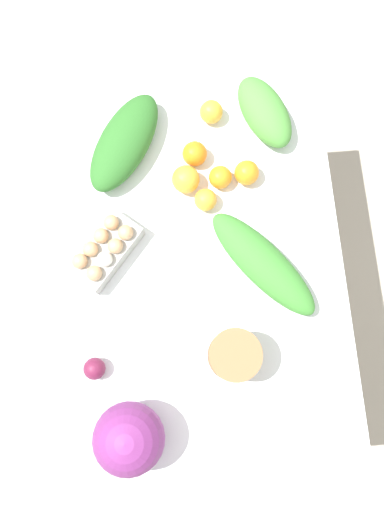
# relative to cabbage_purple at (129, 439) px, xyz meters

# --- Properties ---
(ground_plane) EXTENTS (8.00, 8.00, 0.00)m
(ground_plane) POSITION_rel_cabbage_purple_xyz_m (-0.48, 0.20, -0.84)
(ground_plane) COLOR #B2A899
(dining_table) EXTENTS (1.31, 0.88, 0.75)m
(dining_table) POSITION_rel_cabbage_purple_xyz_m (-0.48, 0.20, -0.20)
(dining_table) COLOR silver
(dining_table) RESTS_ON ground_plane
(cabbage_purple) EXTENTS (0.19, 0.19, 0.19)m
(cabbage_purple) POSITION_rel_cabbage_purple_xyz_m (0.00, 0.00, 0.00)
(cabbage_purple) COLOR #7A2D75
(cabbage_purple) RESTS_ON dining_table
(egg_carton) EXTENTS (0.25, 0.23, 0.09)m
(egg_carton) POSITION_rel_cabbage_purple_xyz_m (-0.51, -0.05, -0.05)
(egg_carton) COLOR #A8A8A3
(egg_carton) RESTS_ON dining_table
(paper_bag) EXTENTS (0.14, 0.14, 0.13)m
(paper_bag) POSITION_rel_cabbage_purple_xyz_m (-0.19, 0.29, -0.03)
(paper_bag) COLOR olive
(paper_bag) RESTS_ON dining_table
(greens_bunch_dandelion) EXTENTS (0.37, 0.30, 0.10)m
(greens_bunch_dandelion) POSITION_rel_cabbage_purple_xyz_m (-0.83, 0.03, -0.04)
(greens_bunch_dandelion) COLOR #2D6B28
(greens_bunch_dandelion) RESTS_ON dining_table
(greens_bunch_beet_tops) EXTENTS (0.38, 0.34, 0.09)m
(greens_bunch_beet_tops) POSITION_rel_cabbage_purple_xyz_m (-0.44, 0.40, -0.05)
(greens_bunch_beet_tops) COLOR #3D8433
(greens_bunch_beet_tops) RESTS_ON dining_table
(greens_bunch_scallion) EXTENTS (0.28, 0.21, 0.10)m
(greens_bunch_scallion) POSITION_rel_cabbage_purple_xyz_m (-0.90, 0.46, -0.04)
(greens_bunch_scallion) COLOR #4C933D
(greens_bunch_scallion) RESTS_ON dining_table
(beet_root) EXTENTS (0.06, 0.06, 0.06)m
(beet_root) POSITION_rel_cabbage_purple_xyz_m (-0.18, -0.09, -0.06)
(beet_root) COLOR maroon
(beet_root) RESTS_ON dining_table
(orange_0) EXTENTS (0.08, 0.08, 0.08)m
(orange_0) POSITION_rel_cabbage_purple_xyz_m (-0.79, 0.23, -0.06)
(orange_0) COLOR orange
(orange_0) RESTS_ON dining_table
(orange_1) EXTENTS (0.07, 0.07, 0.07)m
(orange_1) POSITION_rel_cabbage_purple_xyz_m (-0.71, 0.38, -0.06)
(orange_1) COLOR orange
(orange_1) RESTS_ON dining_table
(orange_2) EXTENTS (0.08, 0.08, 0.08)m
(orange_2) POSITION_rel_cabbage_purple_xyz_m (-0.71, 0.20, -0.05)
(orange_2) COLOR #F9A833
(orange_2) RESTS_ON dining_table
(orange_3) EXTENTS (0.07, 0.07, 0.07)m
(orange_3) POSITION_rel_cabbage_purple_xyz_m (-0.92, 0.30, -0.06)
(orange_3) COLOR #F9A833
(orange_3) RESTS_ON dining_table
(orange_4) EXTENTS (0.07, 0.07, 0.07)m
(orange_4) POSITION_rel_cabbage_purple_xyz_m (-0.71, 0.30, -0.06)
(orange_4) COLOR orange
(orange_4) RESTS_ON dining_table
(orange_5) EXTENTS (0.07, 0.07, 0.07)m
(orange_5) POSITION_rel_cabbage_purple_xyz_m (-0.64, 0.25, -0.06)
(orange_5) COLOR #F9A833
(orange_5) RESTS_ON dining_table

